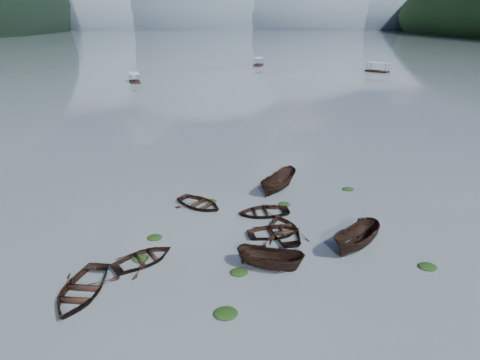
{
  "coord_description": "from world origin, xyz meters",
  "views": [
    {
      "loc": [
        -0.79,
        -16.54,
        14.14
      ],
      "look_at": [
        0.0,
        12.0,
        2.0
      ],
      "focal_mm": 28.0,
      "sensor_mm": 36.0,
      "label": 1
    }
  ],
  "objects_px": {
    "rowboat_0": "(82,294)",
    "rowboat_3": "(285,233)",
    "pontoon_left": "(135,82)",
    "pontoon_centre": "(258,66)"
  },
  "relations": [
    {
      "from": "rowboat_0",
      "to": "rowboat_3",
      "type": "height_order",
      "value": "rowboat_0"
    },
    {
      "from": "pontoon_left",
      "to": "pontoon_centre",
      "type": "bearing_deg",
      "value": 28.99
    },
    {
      "from": "rowboat_0",
      "to": "pontoon_left",
      "type": "distance_m",
      "value": 81.24
    },
    {
      "from": "rowboat_3",
      "to": "pontoon_left",
      "type": "bearing_deg",
      "value": -76.52
    },
    {
      "from": "pontoon_left",
      "to": "rowboat_0",
      "type": "bearing_deg",
      "value": -98.14
    },
    {
      "from": "pontoon_left",
      "to": "pontoon_centre",
      "type": "relative_size",
      "value": 0.86
    },
    {
      "from": "rowboat_0",
      "to": "rowboat_3",
      "type": "bearing_deg",
      "value": 33.43
    },
    {
      "from": "rowboat_0",
      "to": "pontoon_left",
      "type": "xyz_separation_m",
      "value": [
        -15.33,
        79.78,
        0.0
      ]
    },
    {
      "from": "pontoon_left",
      "to": "rowboat_3",
      "type": "bearing_deg",
      "value": -88.4
    },
    {
      "from": "rowboat_0",
      "to": "rowboat_3",
      "type": "xyz_separation_m",
      "value": [
        12.34,
        6.25,
        0.0
      ]
    }
  ]
}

